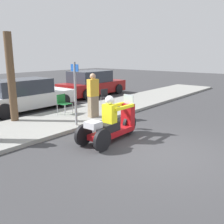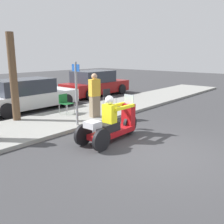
# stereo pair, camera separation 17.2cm
# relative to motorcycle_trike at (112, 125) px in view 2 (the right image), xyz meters

# --- Properties ---
(ground_plane) EXTENTS (60.00, 60.00, 0.00)m
(ground_plane) POSITION_rel_motorcycle_trike_xyz_m (0.03, -1.67, -0.49)
(ground_plane) COLOR #38383A
(sidewalk_strip) EXTENTS (28.00, 2.80, 0.12)m
(sidewalk_strip) POSITION_rel_motorcycle_trike_xyz_m (0.03, 2.93, -0.43)
(sidewalk_strip) COLOR gray
(sidewalk_strip) RESTS_ON ground
(motorcycle_trike) EXTENTS (2.39, 0.82, 1.40)m
(motorcycle_trike) POSITION_rel_motorcycle_trike_xyz_m (0.00, 0.00, 0.00)
(motorcycle_trike) COLOR black
(motorcycle_trike) RESTS_ON ground
(spectator_end_of_line) EXTENTS (0.45, 0.32, 1.73)m
(spectator_end_of_line) POSITION_rel_motorcycle_trike_xyz_m (1.44, 2.13, 0.46)
(spectator_end_of_line) COLOR gray
(spectator_end_of_line) RESTS_ON sidewalk_strip
(folding_chair_set_back) EXTENTS (0.48, 0.48, 0.82)m
(folding_chair_set_back) POSITION_rel_motorcycle_trike_xyz_m (1.02, 3.46, 0.13)
(folding_chair_set_back) COLOR #A5A8AD
(folding_chair_set_back) RESTS_ON sidewalk_strip
(folding_chair_curbside) EXTENTS (0.51, 0.51, 0.82)m
(folding_chair_curbside) POSITION_rel_motorcycle_trike_xyz_m (3.40, 3.14, 0.13)
(folding_chair_curbside) COLOR #A5A8AD
(folding_chair_curbside) RESTS_ON sidewalk_strip
(parked_car_lot_right) EXTENTS (4.55, 2.06, 1.56)m
(parked_car_lot_right) POSITION_rel_motorcycle_trike_xyz_m (5.83, 6.38, 0.24)
(parked_car_lot_right) COLOR maroon
(parked_car_lot_right) RESTS_ON ground
(parked_car_lot_left) EXTENTS (4.72, 1.96, 1.46)m
(parked_car_lot_left) POSITION_rel_motorcycle_trike_xyz_m (0.70, 5.84, 0.20)
(parked_car_lot_left) COLOR silver
(parked_car_lot_left) RESTS_ON ground
(tree_trunk) EXTENTS (0.28, 0.28, 3.23)m
(tree_trunk) POSITION_rel_motorcycle_trike_xyz_m (-0.85, 4.07, 1.24)
(tree_trunk) COLOR brown
(tree_trunk) RESTS_ON sidewalk_strip
(street_sign) EXTENTS (0.08, 0.36, 2.20)m
(street_sign) POSITION_rel_motorcycle_trike_xyz_m (0.19, 1.78, 0.82)
(street_sign) COLOR gray
(street_sign) RESTS_ON sidewalk_strip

